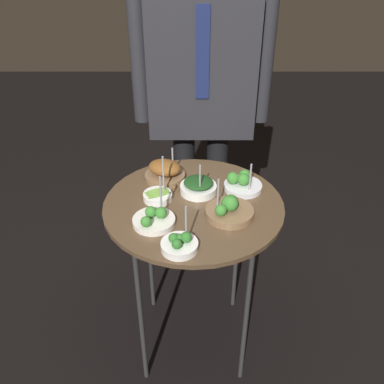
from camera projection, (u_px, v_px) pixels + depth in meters
ground_plane at (192, 337)px, 2.03m from camera, size 8.00×8.00×0.00m
serving_cart at (192, 216)px, 1.64m from camera, size 0.68×0.68×0.77m
bowl_broccoli_back_left at (228, 209)px, 1.52m from camera, size 0.17×0.17×0.14m
bowl_broccoli_front_center at (152, 219)px, 1.49m from camera, size 0.15×0.15×0.17m
bowl_spinach_front_left at (197, 186)px, 1.65m from camera, size 0.14×0.14×0.14m
bowl_roast_front_right at (163, 171)px, 1.73m from camera, size 0.16×0.16×0.12m
bowl_broccoli_mid_left at (178, 244)px, 1.37m from camera, size 0.12×0.12×0.15m
bowl_broccoli_mid_right at (240, 183)px, 1.68m from camera, size 0.15×0.15×0.13m
bowl_asparagus_far_rim at (156, 196)px, 1.62m from camera, size 0.11×0.11×0.17m
waiter_figure at (200, 82)px, 1.89m from camera, size 0.62×0.23×1.67m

